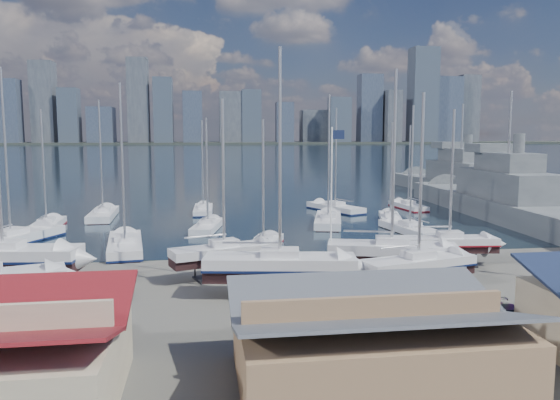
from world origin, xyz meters
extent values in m
plane|color=#605E59|center=(0.00, -10.00, 0.00)|extent=(1400.00, 1400.00, 0.00)
cube|color=#1C2C40|center=(0.00, 300.00, -0.15)|extent=(1400.00, 600.00, 0.40)
cube|color=#2D332D|center=(0.00, 560.00, 1.10)|extent=(1400.00, 80.00, 2.20)
cube|color=#475166|center=(-203.07, 549.89, 34.36)|extent=(26.62, 20.30, 64.32)
cube|color=#595E66|center=(-168.55, 559.47, 44.11)|extent=(22.49, 24.47, 83.83)
cube|color=#3D4756|center=(-141.97, 552.31, 30.18)|extent=(19.55, 21.83, 55.97)
cube|color=#475166|center=(-111.19, 558.58, 20.77)|extent=(26.03, 30.49, 37.14)
cube|color=#595E66|center=(-70.96, 546.95, 46.02)|extent=(21.60, 16.58, 87.63)
cube|color=#3D4756|center=(-45.38, 548.38, 36.00)|extent=(19.42, 28.42, 67.60)
cube|color=#475166|center=(-15.00, 551.59, 29.25)|extent=(20.24, 23.80, 54.09)
cube|color=#595E66|center=(25.78, 548.33, 29.20)|extent=(24.62, 19.72, 54.00)
cube|color=#3D4756|center=(47.64, 546.55, 30.18)|extent=(20.75, 17.93, 55.97)
cube|color=#475166|center=(84.09, 544.87, 23.71)|extent=(18.36, 16.25, 43.03)
cube|color=#595E66|center=(120.24, 563.78, 20.05)|extent=(28.49, 22.03, 35.69)
cube|color=#3D4756|center=(145.71, 546.00, 26.75)|extent=(23.34, 17.87, 49.11)
cube|color=#475166|center=(184.98, 560.84, 40.18)|extent=(25.35, 19.79, 75.95)
cube|color=#595E66|center=(208.39, 554.33, 31.04)|extent=(17.00, 27.45, 57.67)
cube|color=#3D4756|center=(245.53, 554.25, 55.22)|extent=(29.28, 24.05, 106.04)
cube|color=#475166|center=(277.54, 563.71, 39.40)|extent=(30.82, 28.37, 74.41)
cube|color=#595E66|center=(307.39, 565.54, 40.94)|extent=(21.74, 17.03, 77.48)
cube|color=#8C6B4C|center=(0.00, -26.00, 1.50)|extent=(12.00, 8.00, 3.00)
cube|color=slate|center=(0.00, -26.00, 3.54)|extent=(12.60, 8.40, 1.27)
cube|color=#2D2D33|center=(-21.85, -6.95, 0.08)|extent=(6.30, 3.50, 0.16)
cube|color=black|center=(-21.85, -6.95, 1.64)|extent=(11.15, 3.98, 0.87)
cube|color=silver|center=(-21.85, -6.95, 2.51)|extent=(11.21, 4.44, 0.87)
cube|color=#0C1740|center=(-21.85, -6.95, 2.11)|extent=(11.32, 4.48, 0.17)
cube|color=silver|center=(-21.85, -6.95, 3.20)|extent=(2.94, 2.17, 0.50)
cube|color=#2D2D33|center=(-5.78, -6.74, 0.08)|extent=(5.02, 3.47, 0.16)
cube|color=black|center=(-5.78, -6.74, 1.53)|extent=(8.53, 4.57, 0.67)
cube|color=silver|center=(-5.78, -6.74, 2.20)|extent=(8.64, 4.90, 0.67)
cube|color=silver|center=(-5.78, -6.74, 2.78)|extent=(2.43, 2.00, 0.50)
cylinder|color=#B2B2B7|center=(-5.78, -6.74, 8.16)|extent=(0.22, 0.22, 11.26)
cube|color=#2D2D33|center=(-2.21, -12.24, 0.08)|extent=(6.04, 3.49, 0.16)
cube|color=black|center=(-2.21, -12.24, 1.61)|extent=(10.62, 4.09, 0.83)
cube|color=silver|center=(-2.21, -12.24, 2.44)|extent=(10.68, 4.52, 0.83)
cube|color=#0C1740|center=(-2.21, -12.24, 2.06)|extent=(10.79, 4.57, 0.17)
cube|color=silver|center=(-2.21, -12.24, 3.11)|extent=(2.83, 2.13, 0.50)
cylinder|color=#B2B2B7|center=(-2.21, -12.24, 9.85)|extent=(0.22, 0.22, 13.98)
cube|color=#2D2D33|center=(7.02, -8.77, 0.08)|extent=(5.85, 3.86, 0.16)
cube|color=black|center=(7.02, -8.77, 1.59)|extent=(10.05, 4.94, 0.78)
cube|color=silver|center=(7.02, -8.77, 2.37)|extent=(10.16, 5.34, 0.78)
cube|color=silver|center=(7.02, -8.77, 3.02)|extent=(2.81, 2.26, 0.50)
cylinder|color=#B2B2B7|center=(7.02, -8.77, 9.37)|extent=(0.22, 0.22, 13.21)
cube|color=#2D2D33|center=(7.54, -12.78, 0.08)|extent=(5.05, 3.30, 0.16)
cube|color=black|center=(7.54, -12.78, 1.54)|extent=(8.68, 4.21, 0.68)
cube|color=silver|center=(7.54, -12.78, 2.21)|extent=(8.77, 4.55, 0.68)
cube|color=#0C1740|center=(7.54, -12.78, 1.90)|extent=(8.86, 4.59, 0.14)
cube|color=silver|center=(7.54, -12.78, 2.80)|extent=(2.42, 1.93, 0.50)
cylinder|color=#B2B2B7|center=(7.54, -12.78, 8.25)|extent=(0.22, 0.22, 11.41)
cube|color=#2D2D33|center=(13.32, -5.48, 0.08)|extent=(4.54, 2.42, 0.16)
cube|color=black|center=(13.32, -5.48, 1.52)|extent=(8.09, 2.66, 0.64)
cube|color=silver|center=(13.32, -5.48, 2.15)|extent=(8.12, 2.99, 0.64)
cube|color=maroon|center=(13.32, -5.48, 1.86)|extent=(8.20, 3.02, 0.13)
cube|color=silver|center=(13.32, -5.48, 2.72)|extent=(2.11, 1.52, 0.50)
cylinder|color=#B2B2B7|center=(13.32, -5.48, 7.83)|extent=(0.22, 0.22, 10.72)
cube|color=black|center=(-26.65, 9.25, -0.34)|extent=(7.92, 12.31, 0.98)
cube|color=silver|center=(-26.65, 9.25, 0.64)|extent=(8.38, 12.54, 0.98)
cube|color=#0C1740|center=(-26.65, 9.25, 0.19)|extent=(8.46, 12.66, 0.20)
cube|color=silver|center=(-26.65, 9.25, 1.38)|extent=(3.18, 3.65, 0.50)
cylinder|color=#B2B2B7|center=(-26.65, 9.25, 9.40)|extent=(0.22, 0.22, 16.54)
cube|color=black|center=(-25.45, 17.78, -0.26)|extent=(2.75, 9.81, 0.78)
cube|color=silver|center=(-25.45, 17.78, 0.52)|extent=(3.16, 9.83, 0.78)
cube|color=maroon|center=(-25.45, 17.78, 0.16)|extent=(3.19, 9.93, 0.16)
cube|color=silver|center=(-25.45, 17.78, 1.16)|extent=(1.74, 2.50, 0.50)
cylinder|color=#B2B2B7|center=(-25.45, 17.78, 7.46)|extent=(0.22, 0.22, 13.12)
cube|color=black|center=(-20.41, 25.74, -0.30)|extent=(2.99, 10.88, 0.86)
cube|color=silver|center=(-20.41, 25.74, 0.57)|extent=(3.44, 10.90, 0.86)
cube|color=silver|center=(-20.41, 25.74, 1.25)|extent=(1.92, 2.77, 0.50)
cylinder|color=#B2B2B7|center=(-20.41, 25.74, 8.28)|extent=(0.22, 0.22, 14.56)
cube|color=black|center=(-14.81, 4.71, -0.30)|extent=(3.95, 11.25, 0.88)
cube|color=silver|center=(-14.81, 4.71, 0.58)|extent=(4.41, 11.31, 0.88)
cube|color=#0C1740|center=(-14.81, 4.71, 0.17)|extent=(4.45, 11.42, 0.18)
cube|color=silver|center=(-14.81, 4.71, 1.27)|extent=(2.17, 2.96, 0.50)
cylinder|color=#B2B2B7|center=(-14.81, 4.71, 8.45)|extent=(0.22, 0.22, 14.87)
cube|color=black|center=(-6.78, 14.90, -0.24)|extent=(3.97, 9.25, 0.72)
cube|color=silver|center=(-6.78, 14.90, 0.48)|extent=(4.34, 9.33, 0.72)
cube|color=silver|center=(-6.78, 14.90, 1.09)|extent=(1.95, 2.52, 0.50)
cylinder|color=#B2B2B7|center=(-6.78, 14.90, 6.92)|extent=(0.22, 0.22, 12.15)
cube|color=black|center=(-7.22, 28.89, -0.24)|extent=(2.45, 9.11, 0.72)
cube|color=silver|center=(-7.22, 28.89, 0.48)|extent=(2.83, 9.12, 0.72)
cube|color=#0C1740|center=(-7.22, 28.89, 0.15)|extent=(2.86, 9.21, 0.14)
cube|color=silver|center=(-7.22, 28.89, 1.10)|extent=(1.59, 2.31, 0.50)
cylinder|color=#B2B2B7|center=(-7.22, 28.89, 6.95)|extent=(0.22, 0.22, 12.20)
cube|color=black|center=(-1.56, 3.30, -0.23)|extent=(4.76, 8.90, 0.70)
cube|color=silver|center=(-1.56, 3.30, 0.47)|extent=(5.11, 9.02, 0.70)
cube|color=maroon|center=(-1.56, 3.30, 0.15)|extent=(5.16, 9.11, 0.14)
cube|color=silver|center=(-1.56, 3.30, 1.07)|extent=(2.08, 2.53, 0.50)
cylinder|color=#B2B2B7|center=(-1.56, 3.30, 6.69)|extent=(0.22, 0.22, 11.74)
cube|color=black|center=(8.03, 16.63, -0.30)|extent=(5.25, 11.29, 0.88)
cube|color=silver|center=(8.03, 16.63, 0.58)|extent=(5.69, 11.40, 0.88)
cube|color=silver|center=(8.03, 16.63, 1.27)|extent=(2.47, 3.12, 0.50)
cylinder|color=#B2B2B7|center=(8.03, 16.63, 8.43)|extent=(0.22, 0.22, 14.83)
cube|color=black|center=(11.74, 27.88, -0.28)|extent=(6.52, 10.36, 0.82)
cube|color=silver|center=(11.74, 27.88, 0.54)|extent=(6.91, 10.54, 0.82)
cube|color=#0C1740|center=(11.74, 27.88, 0.17)|extent=(6.98, 10.65, 0.16)
cube|color=silver|center=(11.74, 27.88, 1.20)|extent=(2.64, 3.06, 0.50)
cylinder|color=#B2B2B7|center=(11.74, 27.88, 7.89)|extent=(0.22, 0.22, 13.88)
cube|color=black|center=(15.75, 9.38, -0.27)|extent=(3.87, 10.15, 0.79)
cube|color=silver|center=(15.75, 9.38, 0.53)|extent=(4.28, 10.21, 0.79)
cube|color=silver|center=(15.75, 9.38, 1.17)|extent=(2.03, 2.70, 0.50)
cylinder|color=#B2B2B7|center=(15.75, 9.38, 7.61)|extent=(0.22, 0.22, 13.37)
cube|color=black|center=(16.35, 17.51, -0.23)|extent=(4.31, 8.99, 0.70)
cube|color=silver|center=(16.35, 17.51, 0.47)|extent=(4.67, 9.09, 0.70)
cube|color=#0C1740|center=(16.35, 17.51, 0.15)|extent=(4.71, 9.18, 0.14)
cube|color=silver|center=(16.35, 17.51, 1.07)|extent=(1.99, 2.50, 0.50)
cylinder|color=#B2B2B7|center=(16.35, 17.51, 6.73)|extent=(0.22, 0.22, 11.82)
cube|color=black|center=(23.16, 28.79, -0.23)|extent=(2.84, 8.76, 0.69)
cube|color=silver|center=(23.16, 28.79, 0.46)|extent=(3.20, 8.80, 0.69)
cube|color=maroon|center=(23.16, 28.79, 0.15)|extent=(3.23, 8.89, 0.14)
cube|color=silver|center=(23.16, 28.79, 1.06)|extent=(1.64, 2.28, 0.50)
cylinder|color=#B2B2B7|center=(23.16, 28.79, 6.62)|extent=(0.22, 0.22, 11.63)
cube|color=slate|center=(32.56, 18.21, 0.49)|extent=(10.34, 49.64, 4.44)
cube|color=slate|center=(32.56, 18.21, 4.51)|extent=(7.16, 17.55, 3.60)
cube|color=slate|center=(32.56, 18.21, 7.51)|extent=(5.22, 10.09, 2.40)
cube|color=slate|center=(32.81, 23.13, 9.21)|extent=(5.76, 5.20, 1.20)
cylinder|color=#B2B2B7|center=(32.56, 18.21, 12.71)|extent=(0.30, 0.30, 8.00)
cube|color=slate|center=(39.46, 45.10, 0.47)|extent=(9.36, 46.46, 4.16)
cube|color=slate|center=(39.46, 45.10, 4.34)|extent=(6.60, 16.40, 3.60)
cube|color=slate|center=(39.46, 45.10, 7.34)|extent=(4.83, 9.42, 2.40)
cube|color=slate|center=(39.26, 49.72, 9.04)|extent=(5.37, 4.84, 1.20)
cylinder|color=#B2B2B7|center=(39.46, 45.10, 12.54)|extent=(0.30, 0.30, 8.00)
imported|color=gray|center=(-13.28, -18.92, 0.66)|extent=(1.99, 4.03, 1.32)
imported|color=gray|center=(-0.67, -19.12, 0.73)|extent=(4.69, 2.85, 1.46)
imported|color=gray|center=(-2.03, -20.49, 0.81)|extent=(3.64, 6.23, 1.63)
imported|color=gray|center=(9.93, -20.53, 0.65)|extent=(2.18, 4.59, 1.29)
cylinder|color=white|center=(2.56, -7.27, 5.84)|extent=(0.12, 0.12, 11.69)
cube|color=#131D3D|center=(3.04, -7.27, 11.10)|extent=(0.97, 0.05, 0.68)
camera|label=1|loc=(-7.48, -48.43, 11.16)|focal=35.00mm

